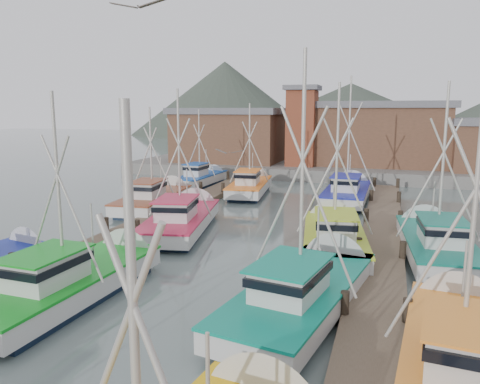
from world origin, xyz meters
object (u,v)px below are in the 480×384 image
(boat_8, at_px, (184,219))
(boat_12, at_px, (251,186))
(lookout_tower, at_px, (302,125))
(boat_4, at_px, (78,280))

(boat_8, xyz_separation_m, boat_12, (0.39, 13.12, -0.00))
(boat_8, bearing_deg, boat_12, 77.06)
(boat_12, bearing_deg, lookout_tower, 72.16)
(lookout_tower, height_order, boat_8, lookout_tower)
(lookout_tower, relative_size, boat_4, 0.89)
(boat_8, distance_m, boat_12, 13.12)
(lookout_tower, bearing_deg, boat_12, -100.64)
(lookout_tower, relative_size, boat_8, 0.83)
(lookout_tower, height_order, boat_4, lookout_tower)
(boat_4, bearing_deg, boat_12, 92.28)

